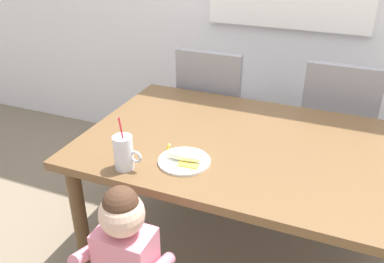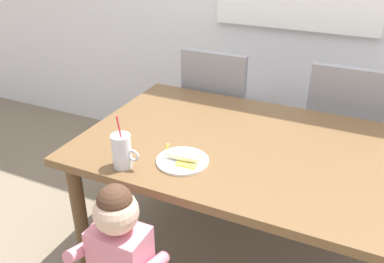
{
  "view_description": "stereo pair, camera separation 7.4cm",
  "coord_description": "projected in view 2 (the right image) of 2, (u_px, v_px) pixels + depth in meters",
  "views": [
    {
      "loc": [
        0.41,
        -1.64,
        1.66
      ],
      "look_at": [
        -0.23,
        -0.1,
        0.78
      ],
      "focal_mm": 37.66,
      "sensor_mm": 36.0,
      "label": 1
    },
    {
      "loc": [
        0.48,
        -1.61,
        1.66
      ],
      "look_at": [
        -0.23,
        -0.1,
        0.78
      ],
      "focal_mm": 37.66,
      "sensor_mm": 36.0,
      "label": 2
    }
  ],
  "objects": [
    {
      "name": "snack_plate",
      "position": [
        182.0,
        161.0,
        1.76
      ],
      "size": [
        0.23,
        0.23,
        0.01
      ],
      "primitive_type": "cylinder",
      "color": "white",
      "rests_on": "dining_table"
    },
    {
      "name": "dining_chair_right",
      "position": [
        342.0,
        128.0,
        2.44
      ],
      "size": [
        0.44,
        0.44,
        0.96
      ],
      "rotation": [
        0.0,
        0.0,
        3.14
      ],
      "color": "gray",
      "rests_on": "ground"
    },
    {
      "name": "dining_table",
      "position": [
        243.0,
        158.0,
        1.95
      ],
      "size": [
        1.53,
        1.02,
        0.72
      ],
      "color": "brown",
      "rests_on": "ground"
    },
    {
      "name": "peeled_banana",
      "position": [
        183.0,
        157.0,
        1.74
      ],
      "size": [
        0.17,
        0.11,
        0.07
      ],
      "rotation": [
        0.0,
        0.0,
        0.05
      ],
      "color": "#F4EAC6",
      "rests_on": "snack_plate"
    },
    {
      "name": "milk_cup",
      "position": [
        122.0,
        153.0,
        1.7
      ],
      "size": [
        0.13,
        0.08,
        0.25
      ],
      "color": "silver",
      "rests_on": "dining_table"
    },
    {
      "name": "ground_plane",
      "position": [
        236.0,
        256.0,
        2.25
      ],
      "size": [
        24.0,
        24.0,
        0.0
      ],
      "primitive_type": "plane",
      "color": "#7A6B56"
    },
    {
      "name": "dining_chair_left",
      "position": [
        219.0,
        109.0,
        2.7
      ],
      "size": [
        0.44,
        0.44,
        0.96
      ],
      "rotation": [
        0.0,
        0.0,
        3.14
      ],
      "color": "gray",
      "rests_on": "ground"
    },
    {
      "name": "toddler_standing",
      "position": [
        120.0,
        253.0,
        1.55
      ],
      "size": [
        0.33,
        0.24,
        0.84
      ],
      "color": "#3F4760",
      "rests_on": "ground"
    }
  ]
}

